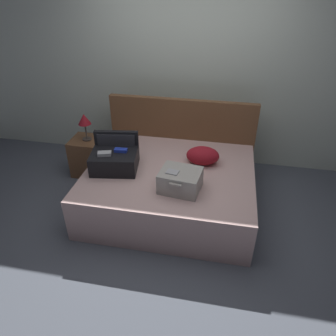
% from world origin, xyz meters
% --- Properties ---
extents(ground_plane, '(12.00, 12.00, 0.00)m').
position_xyz_m(ground_plane, '(0.00, 0.00, 0.00)').
color(ground_plane, '#4C515B').
extents(back_wall, '(8.00, 0.10, 2.60)m').
position_xyz_m(back_wall, '(0.00, 1.65, 1.30)').
color(back_wall, '#B7C1B2').
rests_on(back_wall, ground).
extents(bed, '(1.86, 1.54, 0.50)m').
position_xyz_m(bed, '(0.00, 0.40, 0.25)').
color(bed, '#BC9993').
rests_on(bed, ground).
extents(headboard, '(1.89, 0.08, 1.04)m').
position_xyz_m(headboard, '(0.00, 1.21, 0.52)').
color(headboard, brown).
rests_on(headboard, ground).
extents(hard_case_large, '(0.56, 0.50, 0.37)m').
position_xyz_m(hard_case_large, '(-0.61, 0.33, 0.63)').
color(hard_case_large, black).
rests_on(hard_case_large, bed).
extents(hard_case_medium, '(0.44, 0.39, 0.22)m').
position_xyz_m(hard_case_medium, '(0.17, 0.07, 0.61)').
color(hard_case_medium, gray).
rests_on(hard_case_medium, bed).
extents(pillow_near_headboard, '(0.39, 0.28, 0.21)m').
position_xyz_m(pillow_near_headboard, '(0.34, 0.61, 0.61)').
color(pillow_near_headboard, maroon).
rests_on(pillow_near_headboard, bed).
extents(nightstand, '(0.44, 0.40, 0.51)m').
position_xyz_m(nightstand, '(-1.21, 0.92, 0.25)').
color(nightstand, brown).
rests_on(nightstand, ground).
extents(table_lamp, '(0.16, 0.16, 0.36)m').
position_xyz_m(table_lamp, '(-1.21, 0.92, 0.78)').
color(table_lamp, '#3F3833').
rests_on(table_lamp, nightstand).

